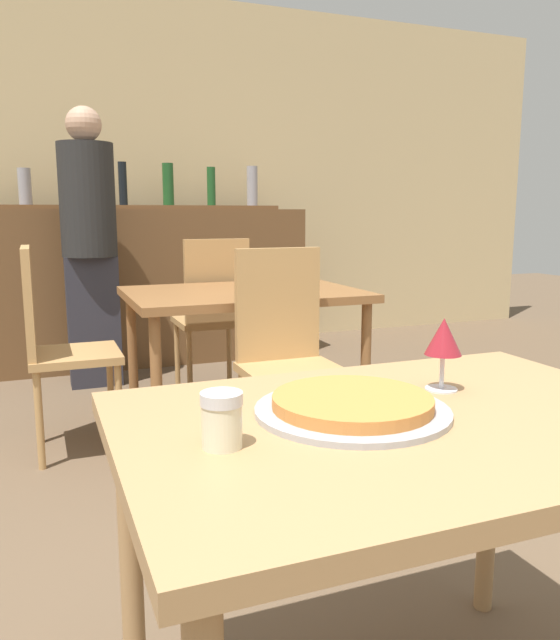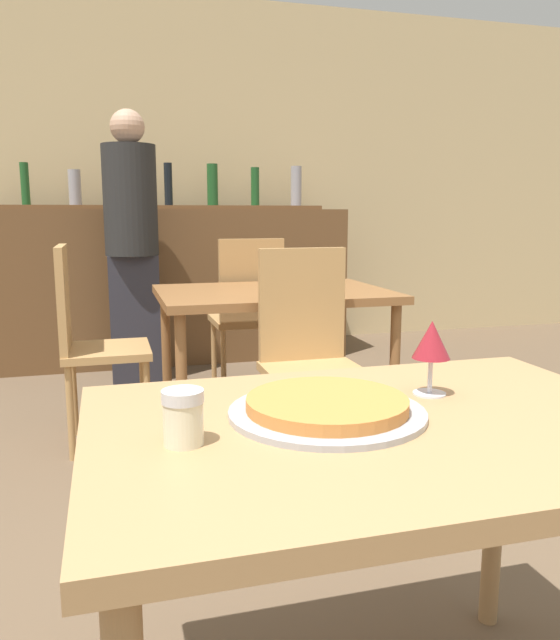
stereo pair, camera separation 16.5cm
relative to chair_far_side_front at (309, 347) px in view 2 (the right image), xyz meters
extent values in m
cube|color=#D1B784|center=(-0.32, 2.82, 0.85)|extent=(8.00, 0.05, 2.80)
cube|color=#A87F51|center=(-0.32, -1.41, 0.16)|extent=(1.09, 0.77, 0.04)
cylinder|color=#A87F51|center=(-0.81, -1.09, -0.21)|extent=(0.05, 0.05, 0.69)
cylinder|color=#A87F51|center=(0.17, -1.09, -0.21)|extent=(0.05, 0.05, 0.69)
cube|color=brown|center=(0.00, 0.58, 0.15)|extent=(1.14, 0.82, 0.04)
cylinder|color=brown|center=(-0.51, 0.23, -0.21)|extent=(0.05, 0.05, 0.69)
cylinder|color=brown|center=(0.51, 0.23, -0.21)|extent=(0.05, 0.05, 0.69)
cylinder|color=brown|center=(-0.51, 0.93, -0.21)|extent=(0.05, 0.05, 0.69)
cylinder|color=brown|center=(0.51, 0.93, -0.21)|extent=(0.05, 0.05, 0.69)
cube|color=brown|center=(-0.32, 2.31, 0.02)|extent=(2.60, 0.56, 1.13)
cube|color=brown|center=(-0.32, 2.45, 0.60)|extent=(2.39, 0.24, 0.03)
cylinder|color=#1E5123|center=(-1.34, 2.45, 0.76)|extent=(0.06, 0.06, 0.30)
cylinder|color=#9999A3|center=(-1.00, 2.45, 0.74)|extent=(0.09, 0.09, 0.25)
cylinder|color=black|center=(-0.66, 2.45, 0.76)|extent=(0.07, 0.07, 0.30)
cylinder|color=black|center=(-0.32, 2.45, 0.77)|extent=(0.06, 0.06, 0.32)
cylinder|color=#1E5123|center=(0.02, 2.45, 0.77)|extent=(0.08, 0.08, 0.32)
cylinder|color=#1E5123|center=(0.36, 2.45, 0.76)|extent=(0.07, 0.07, 0.30)
cylinder|color=#9999A3|center=(0.69, 2.45, 0.77)|extent=(0.09, 0.09, 0.31)
cube|color=tan|center=(0.00, -0.08, -0.09)|extent=(0.40, 0.40, 0.04)
cube|color=tan|center=(0.00, 0.10, 0.17)|extent=(0.38, 0.04, 0.48)
cylinder|color=tan|center=(-0.17, -0.25, -0.33)|extent=(0.03, 0.03, 0.44)
cylinder|color=tan|center=(0.17, -0.25, -0.33)|extent=(0.03, 0.03, 0.44)
cylinder|color=tan|center=(-0.17, 0.09, -0.33)|extent=(0.03, 0.03, 0.44)
cylinder|color=tan|center=(0.17, 0.09, -0.33)|extent=(0.03, 0.03, 0.44)
cube|color=tan|center=(0.00, 1.24, -0.09)|extent=(0.40, 0.40, 0.04)
cube|color=tan|center=(0.00, 1.06, 0.17)|extent=(0.38, 0.04, 0.48)
cylinder|color=tan|center=(0.17, 1.41, -0.33)|extent=(0.03, 0.03, 0.44)
cylinder|color=tan|center=(-0.17, 1.41, -0.33)|extent=(0.03, 0.03, 0.44)
cylinder|color=tan|center=(0.17, 1.07, -0.33)|extent=(0.03, 0.03, 0.44)
cylinder|color=tan|center=(-0.17, 1.07, -0.33)|extent=(0.03, 0.03, 0.44)
cube|color=tan|center=(-0.82, 0.58, -0.09)|extent=(0.40, 0.40, 0.04)
cube|color=tan|center=(-1.00, 0.58, 0.17)|extent=(0.04, 0.38, 0.48)
cylinder|color=tan|center=(-0.65, 0.41, -0.33)|extent=(0.03, 0.03, 0.44)
cylinder|color=tan|center=(-0.65, 0.75, -0.33)|extent=(0.03, 0.03, 0.44)
cylinder|color=tan|center=(-0.99, 0.41, -0.33)|extent=(0.03, 0.03, 0.44)
cylinder|color=tan|center=(-0.99, 0.75, -0.33)|extent=(0.03, 0.03, 0.44)
cylinder|color=#A3A3A8|center=(-0.41, -1.36, 0.18)|extent=(0.38, 0.38, 0.01)
cylinder|color=#CC7A38|center=(-0.41, -1.36, 0.20)|extent=(0.31, 0.31, 0.02)
cylinder|color=beige|center=(-0.69, -1.44, 0.22)|extent=(0.07, 0.07, 0.07)
cylinder|color=silver|center=(-0.69, -1.44, 0.26)|extent=(0.07, 0.07, 0.02)
cube|color=#2D2D38|center=(-0.64, 1.73, -0.13)|extent=(0.32, 0.18, 0.84)
cylinder|color=#262626|center=(-0.64, 1.73, 0.63)|extent=(0.34, 0.34, 0.70)
sphere|color=tan|center=(-0.64, 1.73, 1.09)|extent=(0.22, 0.22, 0.22)
cylinder|color=silver|center=(-0.16, -1.29, 0.18)|extent=(0.07, 0.07, 0.00)
cylinder|color=silver|center=(-0.16, -1.29, 0.22)|extent=(0.01, 0.01, 0.07)
cone|color=maroon|center=(-0.16, -1.29, 0.30)|extent=(0.08, 0.08, 0.08)
camera|label=1|loc=(-0.96, -2.38, 0.56)|focal=35.00mm
camera|label=2|loc=(-0.81, -2.43, 0.56)|focal=35.00mm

